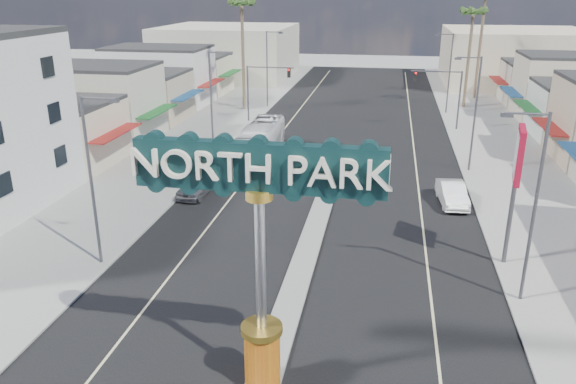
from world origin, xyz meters
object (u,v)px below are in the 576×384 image
at_px(streetlight_r_mid, 473,109).
at_px(city_bus, 260,142).
at_px(streetlight_r_far, 448,69).
at_px(streetlight_l_far, 268,65).
at_px(car_parked_right, 452,193).
at_px(streetlight_r_near, 532,200).
at_px(streetlight_l_near, 93,174).
at_px(palm_right_mid, 473,17).
at_px(palm_left_far, 242,9).
at_px(car_parked_left, 197,185).
at_px(streetlight_l_mid, 213,99).
at_px(gateway_sign, 260,241).
at_px(bank_pylon_sign, 518,163).
at_px(traffic_signal_left, 264,83).
at_px(traffic_signal_right, 442,88).

height_order(streetlight_r_mid, city_bus, streetlight_r_mid).
height_order(streetlight_r_far, city_bus, streetlight_r_far).
distance_m(streetlight_l_far, streetlight_r_far, 20.87).
height_order(streetlight_l_far, streetlight_r_far, same).
bearing_deg(car_parked_right, streetlight_r_near, -86.68).
bearing_deg(streetlight_l_near, palm_right_mid, 63.01).
xyz_separation_m(palm_left_far, car_parked_left, (4.00, -28.95, -10.75)).
xyz_separation_m(streetlight_l_far, streetlight_r_mid, (20.87, -22.00, 0.00)).
bearing_deg(streetlight_l_mid, car_parked_left, -80.91).
height_order(streetlight_l_mid, streetlight_r_near, same).
height_order(streetlight_r_near, city_bus, streetlight_r_near).
relative_size(streetlight_l_mid, palm_right_mid, 0.74).
bearing_deg(car_parked_left, gateway_sign, -59.70).
bearing_deg(streetlight_l_far, streetlight_l_near, -90.00).
bearing_deg(bank_pylon_sign, palm_right_mid, 95.61).
distance_m(gateway_sign, city_bus, 29.52).
height_order(traffic_signal_left, streetlight_r_mid, streetlight_r_mid).
height_order(streetlight_l_mid, car_parked_left, streetlight_l_mid).
distance_m(streetlight_r_near, bank_pylon_sign, 3.83).
bearing_deg(traffic_signal_left, palm_right_mid, 28.42).
relative_size(gateway_sign, palm_left_far, 0.70).
relative_size(streetlight_l_near, streetlight_r_near, 1.00).
bearing_deg(palm_left_far, streetlight_l_far, 37.92).
bearing_deg(palm_right_mid, streetlight_l_far, -170.31).
bearing_deg(car_parked_right, city_bus, 146.74).
xyz_separation_m(traffic_signal_right, streetlight_l_near, (-19.62, -33.99, 0.79)).
xyz_separation_m(gateway_sign, streetlight_r_mid, (10.43, 28.02, -0.86)).
bearing_deg(bank_pylon_sign, streetlight_l_mid, 151.23).
distance_m(streetlight_l_mid, streetlight_r_far, 30.32).
distance_m(palm_right_mid, car_parked_left, 42.46).
xyz_separation_m(streetlight_l_mid, bank_pylon_sign, (20.93, -16.22, 0.57)).
bearing_deg(traffic_signal_left, streetlight_r_far, 22.20).
bearing_deg(car_parked_left, streetlight_r_near, -24.59).
bearing_deg(palm_right_mid, bank_pylon_sign, -93.40).
bearing_deg(streetlight_r_far, palm_right_mid, 57.31).
height_order(palm_left_far, city_bus, palm_left_far).
relative_size(traffic_signal_left, streetlight_l_far, 0.67).
height_order(streetlight_r_mid, car_parked_right, streetlight_r_mid).
height_order(car_parked_right, bank_pylon_sign, bank_pylon_sign).
distance_m(traffic_signal_left, bank_pylon_sign, 36.08).
height_order(streetlight_l_mid, bank_pylon_sign, streetlight_l_mid).
relative_size(gateway_sign, city_bus, 0.85).
height_order(streetlight_r_near, palm_right_mid, palm_right_mid).
bearing_deg(city_bus, gateway_sign, -78.47).
bearing_deg(streetlight_l_mid, streetlight_r_near, -43.79).
relative_size(streetlight_l_far, city_bus, 0.83).
xyz_separation_m(streetlight_r_far, car_parked_right, (-1.86, -29.63, -4.32)).
xyz_separation_m(streetlight_l_mid, streetlight_r_near, (20.87, -20.00, 0.00)).
bearing_deg(streetlight_r_far, streetlight_r_mid, -90.00).
xyz_separation_m(streetlight_l_near, bank_pylon_sign, (20.93, 3.78, 0.57)).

